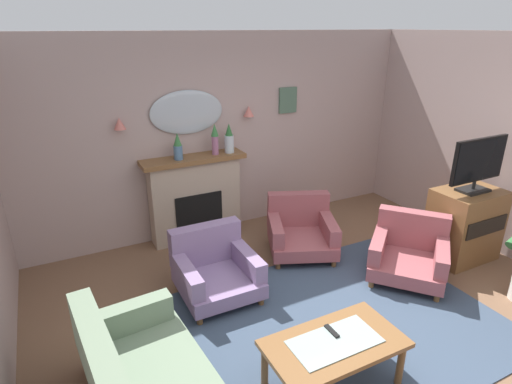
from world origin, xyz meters
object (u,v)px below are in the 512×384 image
object	(u,v)px
wall_mirror	(187,112)
wall_sconce_right	(249,111)
mantel_vase_centre	(229,140)
framed_picture	(288,100)
armchair_near_fireplace	(409,251)
armchair_by_coffee_table	(214,268)
wall_sconce_left	(119,124)
tv_remote	(332,331)
tv_flatscreen	(478,163)
fireplace	(195,199)
mantel_vase_left	(215,138)
armchair_in_corner	(301,229)
coffee_table	(334,347)
mantel_vase_right	(178,147)
tv_cabinet	(464,224)

from	to	relation	value
wall_mirror	wall_sconce_right	xyz separation A→B (m)	(0.85, -0.05, -0.05)
mantel_vase_centre	framed_picture	size ratio (longest dim) A/B	1.09
framed_picture	armchair_near_fireplace	xyz separation A→B (m)	(0.37, -2.17, -1.44)
framed_picture	wall_sconce_right	bearing A→B (deg)	-174.73
mantel_vase_centre	armchair_by_coffee_table	distance (m)	1.83
wall_sconce_left	tv_remote	distance (m)	3.34
wall_sconce_left	tv_flatscreen	distance (m)	4.23
armchair_by_coffee_table	mantel_vase_centre	bearing A→B (deg)	59.45
fireplace	mantel_vase_left	world-z (taller)	mantel_vase_left
mantel_vase_centre	armchair_by_coffee_table	xyz separation A→B (m)	(-0.77, -1.30, -1.03)
wall_mirror	tv_remote	world-z (taller)	wall_mirror
framed_picture	mantel_vase_centre	bearing A→B (deg)	-169.80
wall_mirror	tv_flatscreen	distance (m)	3.56
armchair_by_coffee_table	armchair_in_corner	bearing A→B (deg)	15.19
wall_sconce_left	coffee_table	bearing A→B (deg)	-72.84
mantel_vase_left	wall_sconce_left	xyz separation A→B (m)	(-1.15, 0.12, 0.28)
mantel_vase_right	wall_mirror	bearing A→B (deg)	40.36
mantel_vase_centre	wall_mirror	size ratio (longest dim) A/B	0.41
wall_sconce_right	coffee_table	bearing A→B (deg)	-103.92
mantel_vase_right	armchair_by_coffee_table	size ratio (longest dim) A/B	0.41
coffee_table	mantel_vase_right	bearing A→B (deg)	95.71
framed_picture	mantel_vase_left	bearing A→B (deg)	-171.47
wall_mirror	coffee_table	distance (m)	3.38
framed_picture	armchair_in_corner	bearing A→B (deg)	-111.27
tv_remote	armchair_near_fireplace	distance (m)	1.94
mantel_vase_left	mantel_vase_centre	distance (m)	0.20
armchair_by_coffee_table	fireplace	bearing A→B (deg)	78.62
mantel_vase_right	tv_flatscreen	distance (m)	3.59
mantel_vase_right	tv_cabinet	distance (m)	3.68
fireplace	wall_sconce_left	bearing A→B (deg)	173.84
tv_remote	armchair_in_corner	world-z (taller)	armchair_in_corner
wall_mirror	tv_flatscreen	size ratio (longest dim) A/B	1.14
wall_sconce_right	tv_flatscreen	bearing A→B (deg)	-47.89
wall_mirror	wall_sconce_left	bearing A→B (deg)	-176.63
mantel_vase_right	wall_mirror	size ratio (longest dim) A/B	0.35
mantel_vase_centre	framed_picture	xyz separation A→B (m)	(1.00, 0.18, 0.41)
wall_sconce_left	armchair_near_fireplace	world-z (taller)	wall_sconce_left
wall_sconce_left	mantel_vase_right	bearing A→B (deg)	-10.46
armchair_in_corner	wall_sconce_right	bearing A→B (deg)	101.46
wall_sconce_right	framed_picture	distance (m)	0.66
mantel_vase_centre	wall_sconce_right	xyz separation A→B (m)	(0.35, 0.12, 0.32)
armchair_by_coffee_table	tv_flatscreen	size ratio (longest dim) A/B	0.98
wall_sconce_right	armchair_near_fireplace	distance (m)	2.71
wall_sconce_right	tv_remote	size ratio (longest dim) A/B	0.88
fireplace	tv_flatscreen	size ratio (longest dim) A/B	1.62
wall_mirror	armchair_near_fireplace	bearing A→B (deg)	-49.12
coffee_table	tv_flatscreen	distance (m)	2.97
wall_mirror	armchair_by_coffee_table	bearing A→B (deg)	-100.31
mantel_vase_right	armchair_in_corner	bearing A→B (deg)	-36.58
tv_cabinet	wall_mirror	bearing A→B (deg)	142.12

